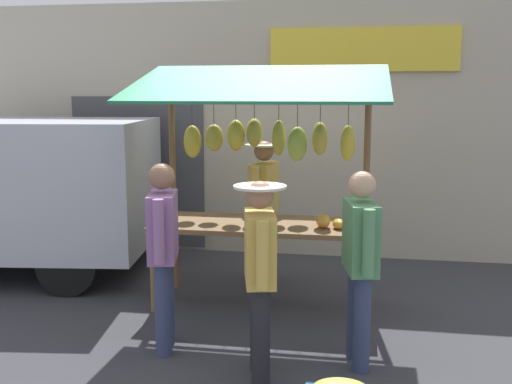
{
  "coord_description": "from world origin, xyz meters",
  "views": [
    {
      "loc": [
        -1.0,
        6.08,
        2.21
      ],
      "look_at": [
        0.0,
        0.3,
        1.25
      ],
      "focal_mm": 42.92,
      "sensor_mm": 36.0,
      "label": 1
    }
  ],
  "objects_px": {
    "market_stall": "(263,155)",
    "shopper_with_ponytail": "(260,265)",
    "shopper_with_shopping_bag": "(360,255)",
    "shopper_in_striped_shirt": "(163,244)",
    "vendor_with_sunhat": "(264,200)"
  },
  "relations": [
    {
      "from": "vendor_with_sunhat",
      "to": "shopper_with_ponytail",
      "type": "height_order",
      "value": "vendor_with_sunhat"
    },
    {
      "from": "vendor_with_sunhat",
      "to": "market_stall",
      "type": "bearing_deg",
      "value": 16.71
    },
    {
      "from": "vendor_with_sunhat",
      "to": "shopper_in_striped_shirt",
      "type": "distance_m",
      "value": 2.06
    },
    {
      "from": "shopper_in_striped_shirt",
      "to": "shopper_with_ponytail",
      "type": "xyz_separation_m",
      "value": [
        -0.9,
        0.39,
        -0.03
      ]
    },
    {
      "from": "market_stall",
      "to": "vendor_with_sunhat",
      "type": "distance_m",
      "value": 0.9
    },
    {
      "from": "market_stall",
      "to": "vendor_with_sunhat",
      "type": "xyz_separation_m",
      "value": [
        0.1,
        -0.67,
        -0.59
      ]
    },
    {
      "from": "market_stall",
      "to": "shopper_with_ponytail",
      "type": "bearing_deg",
      "value": 98.35
    },
    {
      "from": "vendor_with_sunhat",
      "to": "shopper_with_ponytail",
      "type": "bearing_deg",
      "value": 16.77
    },
    {
      "from": "market_stall",
      "to": "shopper_with_shopping_bag",
      "type": "bearing_deg",
      "value": 126.8
    },
    {
      "from": "vendor_with_sunhat",
      "to": "shopper_with_shopping_bag",
      "type": "bearing_deg",
      "value": 37.11
    },
    {
      "from": "shopper_with_ponytail",
      "to": "vendor_with_sunhat",
      "type": "bearing_deg",
      "value": -4.57
    },
    {
      "from": "market_stall",
      "to": "shopper_with_ponytail",
      "type": "height_order",
      "value": "market_stall"
    },
    {
      "from": "shopper_with_ponytail",
      "to": "shopper_with_shopping_bag",
      "type": "bearing_deg",
      "value": -77.22
    },
    {
      "from": "vendor_with_sunhat",
      "to": "shopper_with_shopping_bag",
      "type": "xyz_separation_m",
      "value": [
        -1.1,
        2.02,
        -0.06
      ]
    },
    {
      "from": "shopper_in_striped_shirt",
      "to": "shopper_with_shopping_bag",
      "type": "relative_size",
      "value": 1.02
    }
  ]
}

